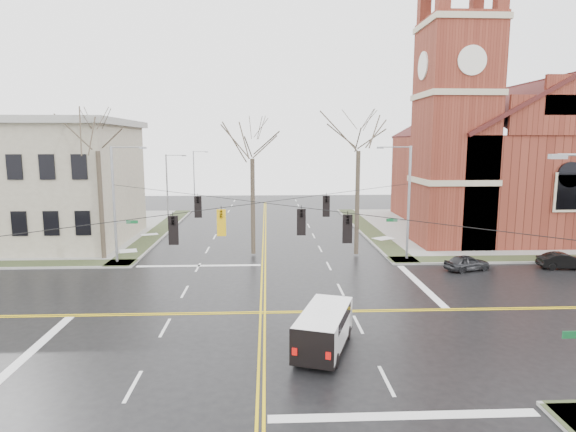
{
  "coord_description": "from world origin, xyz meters",
  "views": [
    {
      "loc": [
        0.28,
        -25.78,
        9.43
      ],
      "look_at": [
        1.68,
        6.0,
        4.53
      ],
      "focal_mm": 30.0,
      "sensor_mm": 36.0,
      "label": 1
    }
  ],
  "objects_px": {
    "streetlight_north_b": "(195,175)",
    "tree_ne": "(359,144)",
    "signal_pole_ne": "(407,199)",
    "tree_nw_far": "(97,144)",
    "streetlight_north_a": "(168,187)",
    "signal_pole_nw": "(116,201)",
    "parked_car_a": "(467,263)",
    "cargo_van": "(325,326)",
    "church": "(497,152)",
    "parked_car_b": "(564,261)",
    "tree_nw_near": "(252,152)"
  },
  "relations": [
    {
      "from": "cargo_van",
      "to": "tree_nw_near",
      "type": "bearing_deg",
      "value": 120.34
    },
    {
      "from": "signal_pole_nw",
      "to": "parked_car_b",
      "type": "distance_m",
      "value": 34.28
    },
    {
      "from": "cargo_van",
      "to": "tree_nw_far",
      "type": "relative_size",
      "value": 0.4
    },
    {
      "from": "parked_car_a",
      "to": "cargo_van",
      "type": "bearing_deg",
      "value": 120.12
    },
    {
      "from": "streetlight_north_b",
      "to": "parked_car_a",
      "type": "bearing_deg",
      "value": -57.06
    },
    {
      "from": "church",
      "to": "streetlight_north_b",
      "type": "height_order",
      "value": "church"
    },
    {
      "from": "church",
      "to": "signal_pole_nw",
      "type": "relative_size",
      "value": 3.06
    },
    {
      "from": "signal_pole_ne",
      "to": "cargo_van",
      "type": "height_order",
      "value": "signal_pole_ne"
    },
    {
      "from": "parked_car_b",
      "to": "tree_nw_near",
      "type": "relative_size",
      "value": 0.31
    },
    {
      "from": "streetlight_north_b",
      "to": "parked_car_a",
      "type": "xyz_separation_m",
      "value": [
        25.73,
        -39.71,
        -3.88
      ]
    },
    {
      "from": "church",
      "to": "streetlight_north_b",
      "type": "bearing_deg",
      "value": 146.75
    },
    {
      "from": "church",
      "to": "parked_car_b",
      "type": "xyz_separation_m",
      "value": [
        -2.22,
        -16.36,
        -7.83
      ]
    },
    {
      "from": "signal_pole_ne",
      "to": "tree_nw_far",
      "type": "distance_m",
      "value": 24.69
    },
    {
      "from": "streetlight_north_a",
      "to": "tree_nw_far",
      "type": "relative_size",
      "value": 0.62
    },
    {
      "from": "church",
      "to": "streetlight_north_a",
      "type": "relative_size",
      "value": 3.44
    },
    {
      "from": "signal_pole_ne",
      "to": "streetlight_north_b",
      "type": "relative_size",
      "value": 1.12
    },
    {
      "from": "signal_pole_ne",
      "to": "cargo_van",
      "type": "xyz_separation_m",
      "value": [
        -8.42,
        -16.35,
        -3.85
      ]
    },
    {
      "from": "signal_pole_ne",
      "to": "streetlight_north_b",
      "type": "distance_m",
      "value": 42.61
    },
    {
      "from": "streetlight_north_a",
      "to": "streetlight_north_b",
      "type": "bearing_deg",
      "value": 90.0
    },
    {
      "from": "signal_pole_nw",
      "to": "cargo_van",
      "type": "bearing_deg",
      "value": -48.98
    },
    {
      "from": "parked_car_b",
      "to": "tree_nw_far",
      "type": "distance_m",
      "value": 36.81
    },
    {
      "from": "church",
      "to": "cargo_van",
      "type": "height_order",
      "value": "church"
    },
    {
      "from": "parked_car_a",
      "to": "tree_ne",
      "type": "xyz_separation_m",
      "value": [
        -7.34,
        5.02,
        8.71
      ]
    },
    {
      "from": "streetlight_north_b",
      "to": "tree_nw_far",
      "type": "bearing_deg",
      "value": -93.73
    },
    {
      "from": "signal_pole_nw",
      "to": "streetlight_north_b",
      "type": "bearing_deg",
      "value": 88.95
    },
    {
      "from": "parked_car_b",
      "to": "tree_ne",
      "type": "height_order",
      "value": "tree_ne"
    },
    {
      "from": "cargo_van",
      "to": "tree_nw_near",
      "type": "relative_size",
      "value": 0.44
    },
    {
      "from": "church",
      "to": "streetlight_north_a",
      "type": "bearing_deg",
      "value": 174.81
    },
    {
      "from": "signal_pole_nw",
      "to": "streetlight_north_b",
      "type": "height_order",
      "value": "signal_pole_nw"
    },
    {
      "from": "signal_pole_nw",
      "to": "tree_nw_far",
      "type": "xyz_separation_m",
      "value": [
        -1.63,
        1.33,
        4.36
      ]
    },
    {
      "from": "cargo_van",
      "to": "parked_car_b",
      "type": "height_order",
      "value": "cargo_van"
    },
    {
      "from": "church",
      "to": "streetlight_north_b",
      "type": "distance_m",
      "value": 42.53
    },
    {
      "from": "streetlight_north_b",
      "to": "tree_ne",
      "type": "distance_m",
      "value": 39.55
    },
    {
      "from": "signal_pole_ne",
      "to": "tree_nw_near",
      "type": "xyz_separation_m",
      "value": [
        -12.21,
        2.35,
        3.67
      ]
    },
    {
      "from": "tree_nw_far",
      "to": "cargo_van",
      "type": "bearing_deg",
      "value": -48.12
    },
    {
      "from": "signal_pole_ne",
      "to": "tree_nw_far",
      "type": "bearing_deg",
      "value": 176.87
    },
    {
      "from": "signal_pole_nw",
      "to": "streetlight_north_a",
      "type": "height_order",
      "value": "signal_pole_nw"
    },
    {
      "from": "church",
      "to": "signal_pole_ne",
      "type": "distance_m",
      "value": 19.22
    },
    {
      "from": "streetlight_north_a",
      "to": "parked_car_a",
      "type": "relative_size",
      "value": 2.33
    },
    {
      "from": "signal_pole_ne",
      "to": "streetlight_north_a",
      "type": "relative_size",
      "value": 1.12
    },
    {
      "from": "streetlight_north_b",
      "to": "cargo_van",
      "type": "bearing_deg",
      "value": -75.62
    },
    {
      "from": "tree_ne",
      "to": "signal_pole_ne",
      "type": "bearing_deg",
      "value": -26.81
    },
    {
      "from": "church",
      "to": "tree_ne",
      "type": "height_order",
      "value": "church"
    },
    {
      "from": "streetlight_north_b",
      "to": "parked_car_b",
      "type": "height_order",
      "value": "streetlight_north_b"
    },
    {
      "from": "tree_nw_far",
      "to": "streetlight_north_b",
      "type": "bearing_deg",
      "value": 86.27
    },
    {
      "from": "signal_pole_ne",
      "to": "tree_nw_far",
      "type": "height_order",
      "value": "tree_nw_far"
    },
    {
      "from": "parked_car_b",
      "to": "tree_ne",
      "type": "relative_size",
      "value": 0.28
    },
    {
      "from": "signal_pole_nw",
      "to": "parked_car_a",
      "type": "distance_m",
      "value": 26.95
    },
    {
      "from": "streetlight_north_a",
      "to": "tree_ne",
      "type": "distance_m",
      "value": 24.02
    },
    {
      "from": "signal_pole_nw",
      "to": "tree_nw_near",
      "type": "relative_size",
      "value": 0.76
    }
  ]
}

